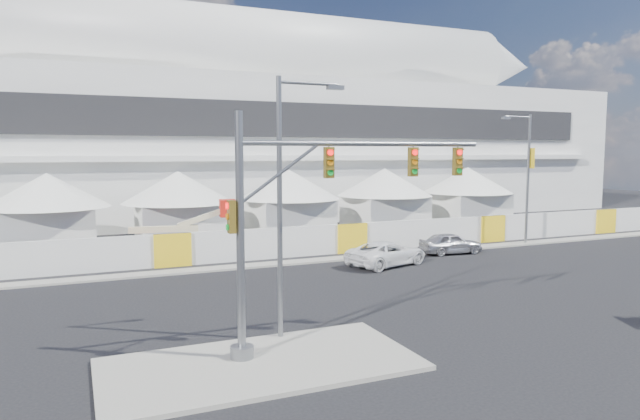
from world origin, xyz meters
name	(u,v)px	position (x,y,z in m)	size (l,w,h in m)	color
ground	(378,320)	(0.00, 0.00, 0.00)	(160.00, 160.00, 0.00)	black
median_island	(261,364)	(-6.00, -3.00, 0.07)	(10.00, 5.00, 0.15)	gray
far_curb	(530,243)	(20.00, 12.50, 0.06)	(80.00, 1.20, 0.12)	gray
stadium	(266,129)	(8.71, 41.50, 9.45)	(80.00, 24.80, 21.98)	silver
tent_row	(236,199)	(0.50, 24.00, 3.15)	(53.40, 8.40, 5.40)	silver
hoarding_fence	(351,238)	(6.00, 14.50, 1.00)	(70.00, 0.25, 2.00)	silver
scaffold_tower	(554,158)	(46.00, 36.00, 6.00)	(4.40, 4.40, 12.00)	#595B60
sedan_silver	(450,243)	(11.91, 11.38, 0.73)	(4.28, 1.72, 1.46)	#ABABB0
pickup_curb	(387,253)	(5.97, 9.65, 0.75)	(5.37, 2.48, 1.49)	white
traffic_mast	(295,223)	(-4.55, -2.40, 4.52)	(9.56, 0.78, 8.00)	slate
streetlight_median	(286,189)	(-4.30, -0.80, 5.53)	(2.59, 0.26, 9.36)	slate
streetlight_curb	(526,170)	(19.31, 12.50, 5.56)	(2.84, 0.64, 9.59)	gray
boom_lift	(155,247)	(-6.89, 15.65, 1.05)	(7.79, 2.27, 3.89)	red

